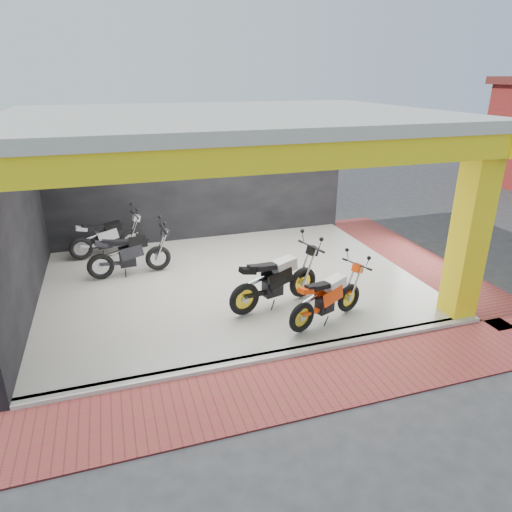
# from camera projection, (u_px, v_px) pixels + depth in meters

# --- Properties ---
(ground) EXTENTS (80.00, 80.00, 0.00)m
(ground) POSITION_uv_depth(u_px,v_px,m) (259.00, 328.00, 8.45)
(ground) COLOR #2D2D30
(ground) RESTS_ON ground
(showroom_floor) EXTENTS (8.00, 6.00, 0.10)m
(showroom_floor) POSITION_uv_depth(u_px,v_px,m) (231.00, 282.00, 10.20)
(showroom_floor) COLOR silver
(showroom_floor) RESTS_ON ground
(showroom_ceiling) EXTENTS (8.40, 6.40, 0.20)m
(showroom_ceiling) POSITION_uv_depth(u_px,v_px,m) (228.00, 117.00, 8.88)
(showroom_ceiling) COLOR beige
(showroom_ceiling) RESTS_ON corner_column
(back_wall) EXTENTS (8.20, 0.20, 3.50)m
(back_wall) POSITION_uv_depth(u_px,v_px,m) (201.00, 179.00, 12.31)
(back_wall) COLOR black
(back_wall) RESTS_ON ground
(left_wall) EXTENTS (0.20, 6.20, 3.50)m
(left_wall) POSITION_uv_depth(u_px,v_px,m) (15.00, 227.00, 8.40)
(left_wall) COLOR black
(left_wall) RESTS_ON ground
(corner_column) EXTENTS (0.50, 0.50, 3.50)m
(corner_column) POSITION_uv_depth(u_px,v_px,m) (470.00, 231.00, 8.20)
(corner_column) COLOR yellow
(corner_column) RESTS_ON ground
(header_beam_front) EXTENTS (8.40, 0.30, 0.40)m
(header_beam_front) POSITION_uv_depth(u_px,v_px,m) (282.00, 157.00, 6.34)
(header_beam_front) COLOR yellow
(header_beam_front) RESTS_ON corner_column
(header_beam_right) EXTENTS (0.30, 6.40, 0.40)m
(header_beam_right) POSITION_uv_depth(u_px,v_px,m) (402.00, 126.00, 10.13)
(header_beam_right) COLOR yellow
(header_beam_right) RESTS_ON corner_column
(floor_kerb) EXTENTS (8.00, 0.20, 0.10)m
(floor_kerb) POSITION_uv_depth(u_px,v_px,m) (279.00, 355.00, 7.53)
(floor_kerb) COLOR silver
(floor_kerb) RESTS_ON ground
(paver_front) EXTENTS (9.00, 1.40, 0.03)m
(paver_front) POSITION_uv_depth(u_px,v_px,m) (297.00, 386.00, 6.85)
(paver_front) COLOR maroon
(paver_front) RESTS_ON ground
(paver_right) EXTENTS (1.40, 7.00, 0.03)m
(paver_right) POSITION_uv_depth(u_px,v_px,m) (414.00, 259.00, 11.58)
(paver_right) COLOR maroon
(paver_right) RESTS_ON ground
(moto_hero) EXTENTS (2.01, 1.31, 1.15)m
(moto_hero) POSITION_uv_depth(u_px,v_px,m) (350.00, 285.00, 8.60)
(moto_hero) COLOR #F73F0A
(moto_hero) RESTS_ON showroom_floor
(moto_row_a) EXTENTS (2.27, 1.32, 1.31)m
(moto_row_a) POSITION_uv_depth(u_px,v_px,m) (303.00, 268.00, 9.14)
(moto_row_a) COLOR black
(moto_row_a) RESTS_ON showroom_floor
(moto_row_b) EXTENTS (2.02, 0.90, 1.20)m
(moto_row_b) POSITION_uv_depth(u_px,v_px,m) (157.00, 247.00, 10.44)
(moto_row_b) COLOR black
(moto_row_b) RESTS_ON showroom_floor
(moto_row_d) EXTENTS (1.99, 1.06, 1.16)m
(moto_row_d) POSITION_uv_depth(u_px,v_px,m) (130.00, 230.00, 11.61)
(moto_row_d) COLOR #A9ABB1
(moto_row_d) RESTS_ON showroom_floor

